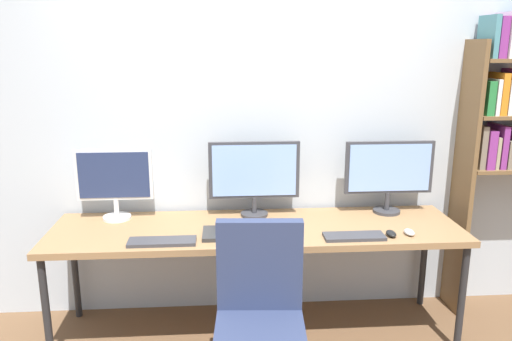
# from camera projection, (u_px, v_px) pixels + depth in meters

# --- Properties ---
(wall_back) EXTENTS (4.95, 0.10, 2.60)m
(wall_back) POSITION_uv_depth(u_px,v_px,m) (252.00, 127.00, 3.38)
(wall_back) COLOR silver
(wall_back) RESTS_ON ground_plane
(desk) EXTENTS (2.55, 0.68, 0.74)m
(desk) POSITION_uv_depth(u_px,v_px,m) (257.00, 234.00, 3.13)
(desk) COLOR #936D47
(desk) RESTS_ON ground_plane
(office_chair) EXTENTS (0.52, 0.52, 0.99)m
(office_chair) POSITION_uv_depth(u_px,v_px,m) (260.00, 340.00, 2.51)
(office_chair) COLOR #2D2D33
(office_chair) RESTS_ON ground_plane
(monitor_left) EXTENTS (0.49, 0.18, 0.46)m
(monitor_left) POSITION_uv_depth(u_px,v_px,m) (114.00, 180.00, 3.19)
(monitor_left) COLOR silver
(monitor_left) RESTS_ON desk
(monitor_center) EXTENTS (0.59, 0.18, 0.50)m
(monitor_center) POSITION_uv_depth(u_px,v_px,m) (254.00, 174.00, 3.25)
(monitor_center) COLOR #38383D
(monitor_center) RESTS_ON desk
(monitor_right) EXTENTS (0.59, 0.18, 0.49)m
(monitor_right) POSITION_uv_depth(u_px,v_px,m) (389.00, 171.00, 3.31)
(monitor_right) COLOR #38383D
(monitor_right) RESTS_ON desk
(keyboard_left) EXTENTS (0.39, 0.13, 0.02)m
(keyboard_left) POSITION_uv_depth(u_px,v_px,m) (162.00, 242.00, 2.85)
(keyboard_left) COLOR #38383D
(keyboard_left) RESTS_ON desk
(keyboard_right) EXTENTS (0.36, 0.13, 0.02)m
(keyboard_right) POSITION_uv_depth(u_px,v_px,m) (354.00, 236.00, 2.93)
(keyboard_right) COLOR #38383D
(keyboard_right) RESTS_ON desk
(mouse_left_side) EXTENTS (0.06, 0.10, 0.03)m
(mouse_left_side) POSITION_uv_depth(u_px,v_px,m) (409.00, 232.00, 2.98)
(mouse_left_side) COLOR silver
(mouse_left_side) RESTS_ON desk
(mouse_right_side) EXTENTS (0.06, 0.10, 0.03)m
(mouse_right_side) POSITION_uv_depth(u_px,v_px,m) (391.00, 234.00, 2.96)
(mouse_right_side) COLOR black
(mouse_right_side) RESTS_ON desk
(laptop_closed) EXTENTS (0.32, 0.22, 0.02)m
(laptop_closed) POSITION_uv_depth(u_px,v_px,m) (230.00, 233.00, 2.97)
(laptop_closed) COLOR #2D2D2D
(laptop_closed) RESTS_ON desk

